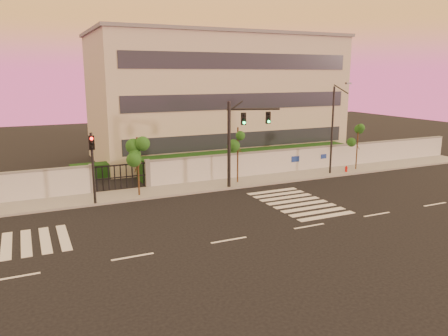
{
  "coord_description": "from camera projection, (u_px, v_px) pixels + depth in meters",
  "views": [
    {
      "loc": [
        -9.14,
        -19.12,
        8.37
      ],
      "look_at": [
        2.5,
        6.0,
        2.41
      ],
      "focal_mm": 35.0,
      "sensor_mm": 36.0,
      "label": 1
    }
  ],
  "objects": [
    {
      "name": "ground",
      "position": [
        229.0,
        240.0,
        22.47
      ],
      "size": [
        120.0,
        120.0,
        0.0
      ],
      "primitive_type": "plane",
      "color": "black",
      "rests_on": "ground"
    },
    {
      "name": "sidewalk",
      "position": [
        167.0,
        191.0,
        31.77
      ],
      "size": [
        60.0,
        3.0,
        0.15
      ],
      "primitive_type": "cube",
      "color": "gray",
      "rests_on": "ground"
    },
    {
      "name": "perimeter_wall",
      "position": [
        162.0,
        173.0,
        32.94
      ],
      "size": [
        60.0,
        0.36,
        2.2
      ],
      "color": "silver",
      "rests_on": "ground"
    },
    {
      "name": "hedge_row",
      "position": [
        165.0,
        168.0,
        35.85
      ],
      "size": [
        41.0,
        4.25,
        1.8
      ],
      "color": "#14330F",
      "rests_on": "ground"
    },
    {
      "name": "institutional_building",
      "position": [
        216.0,
        96.0,
        44.38
      ],
      "size": [
        24.4,
        12.4,
        12.25
      ],
      "color": "beige",
      "rests_on": "ground"
    },
    {
      "name": "road_markings",
      "position": [
        176.0,
        222.0,
        25.16
      ],
      "size": [
        57.0,
        7.62,
        0.02
      ],
      "color": "silver",
      "rests_on": "ground"
    },
    {
      "name": "street_tree_d",
      "position": [
        138.0,
        153.0,
        29.76
      ],
      "size": [
        1.46,
        1.16,
        4.2
      ],
      "color": "#382314",
      "rests_on": "ground"
    },
    {
      "name": "street_tree_e",
      "position": [
        238.0,
        142.0,
        33.32
      ],
      "size": [
        1.47,
        1.17,
        4.43
      ],
      "color": "#382314",
      "rests_on": "ground"
    },
    {
      "name": "street_tree_f",
      "position": [
        358.0,
        137.0,
        38.14
      ],
      "size": [
        1.36,
        1.08,
        4.03
      ],
      "color": "#382314",
      "rests_on": "ground"
    },
    {
      "name": "traffic_signal_main",
      "position": [
        239.0,
        134.0,
        32.09
      ],
      "size": [
        4.01,
        1.44,
        6.47
      ],
      "rotation": [
        0.0,
        0.0,
        -0.33
      ],
      "color": "black",
      "rests_on": "ground"
    },
    {
      "name": "traffic_signal_secondary",
      "position": [
        93.0,
        160.0,
        27.79
      ],
      "size": [
        0.37,
        0.35,
        4.77
      ],
      "rotation": [
        0.0,
        0.0,
        -0.06
      ],
      "color": "black",
      "rests_on": "ground"
    },
    {
      "name": "streetlight_east",
      "position": [
        334.0,
        126.0,
        36.09
      ],
      "size": [
        0.46,
        1.86,
        7.74
      ],
      "color": "black",
      "rests_on": "ground"
    },
    {
      "name": "fire_hydrant",
      "position": [
        346.0,
        170.0,
        37.52
      ],
      "size": [
        0.26,
        0.25,
        0.66
      ],
      "rotation": [
        0.0,
        0.0,
        0.25
      ],
      "color": "#BC0F0C",
      "rests_on": "ground"
    }
  ]
}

